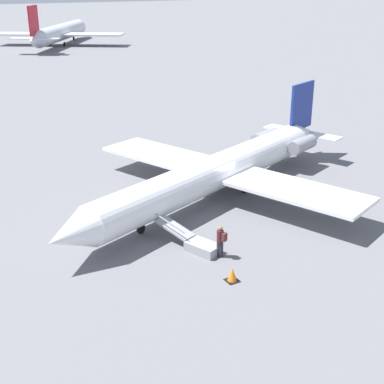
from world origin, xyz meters
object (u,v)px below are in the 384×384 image
Objects in this scene: passenger at (221,239)px; airplane_taxiing_distant at (60,33)px; boarding_stairs at (197,243)px; airplane_main at (221,169)px.

airplane_taxiing_distant is at bearing -32.91° from passenger.
passenger is at bearing -174.08° from boarding_stairs.
airplane_taxiing_distant is at bearing -121.01° from airplane_main.
airplane_taxiing_distant is 7.99× the size of boarding_stairs.
boarding_stairs is at bearing 5.92° from passenger.
airplane_main reaches higher than boarding_stairs.
passenger is (21.43, 97.05, -1.63)m from airplane_taxiing_distant.
airplane_main is at bearing -156.32° from airplane_taxiing_distant.
passenger reaches higher than boarding_stairs.
airplane_taxiing_distant is 98.30m from boarding_stairs.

